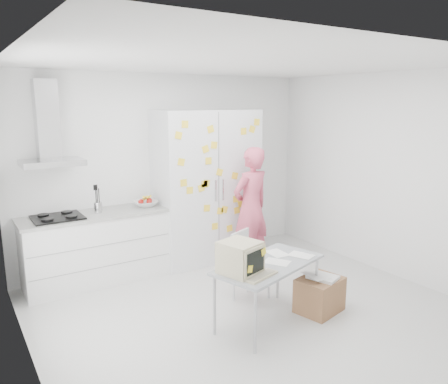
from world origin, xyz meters
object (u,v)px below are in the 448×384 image
person (251,207)px  desk (251,262)px  cardboard_box (320,294)px  chair (247,261)px

person → desk: bearing=45.3°
person → desk: person is taller
person → cardboard_box: (-0.18, -1.57, -0.65)m
chair → cardboard_box: chair is taller
desk → cardboard_box: size_ratio=2.42×
desk → chair: 0.80m
desk → chair: size_ratio=1.66×
desk → chair: desk is taller
cardboard_box → person: bearing=83.3°
person → cardboard_box: size_ratio=3.05×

